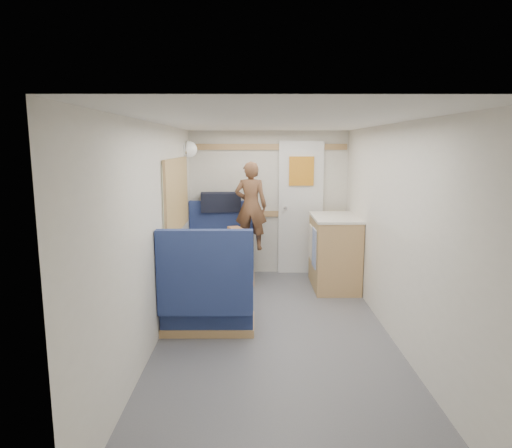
{
  "coord_description": "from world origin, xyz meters",
  "views": [
    {
      "loc": [
        -0.19,
        -4.11,
        1.8
      ],
      "look_at": [
        -0.18,
        0.9,
        0.93
      ],
      "focal_mm": 32.0,
      "sensor_mm": 36.0,
      "label": 1
    }
  ],
  "objects_px": {
    "dinette_table": "(215,254)",
    "tumbler_left": "(200,243)",
    "bench_near": "(208,301)",
    "dome_light": "(189,149)",
    "cheese_block": "(226,245)",
    "wine_glass": "(214,233)",
    "bread_loaf": "(236,232)",
    "bench_far": "(221,258)",
    "beer_glass": "(227,237)",
    "tray": "(220,243)",
    "pepper_grinder": "(222,236)",
    "orange_fruit": "(234,237)",
    "salt_grinder": "(206,235)",
    "person": "(251,206)",
    "galley_counter": "(334,251)",
    "duffel_bag": "(221,202)"
  },
  "relations": [
    {
      "from": "cheese_block",
      "to": "galley_counter",
      "type": "bearing_deg",
      "value": 35.09
    },
    {
      "from": "bench_near",
      "to": "tumbler_left",
      "type": "xyz_separation_m",
      "value": [
        -0.13,
        0.49,
        0.48
      ]
    },
    {
      "from": "bench_near",
      "to": "tray",
      "type": "bearing_deg",
      "value": 84.64
    },
    {
      "from": "pepper_grinder",
      "to": "dinette_table",
      "type": "bearing_deg",
      "value": -147.99
    },
    {
      "from": "duffel_bag",
      "to": "orange_fruit",
      "type": "relative_size",
      "value": 6.92
    },
    {
      "from": "dome_light",
      "to": "salt_grinder",
      "type": "height_order",
      "value": "dome_light"
    },
    {
      "from": "orange_fruit",
      "to": "bread_loaf",
      "type": "height_order",
      "value": "bread_loaf"
    },
    {
      "from": "duffel_bag",
      "to": "person",
      "type": "bearing_deg",
      "value": -46.74
    },
    {
      "from": "galley_counter",
      "to": "cheese_block",
      "type": "distance_m",
      "value": 1.63
    },
    {
      "from": "dome_light",
      "to": "beer_glass",
      "type": "distance_m",
      "value": 1.43
    },
    {
      "from": "galley_counter",
      "to": "tray",
      "type": "xyz_separation_m",
      "value": [
        -1.4,
        -0.7,
        0.26
      ]
    },
    {
      "from": "bench_far",
      "to": "beer_glass",
      "type": "xyz_separation_m",
      "value": [
        0.14,
        -0.91,
        0.47
      ]
    },
    {
      "from": "beer_glass",
      "to": "pepper_grinder",
      "type": "height_order",
      "value": "beer_glass"
    },
    {
      "from": "bench_near",
      "to": "orange_fruit",
      "type": "bearing_deg",
      "value": 74.41
    },
    {
      "from": "dome_light",
      "to": "galley_counter",
      "type": "bearing_deg",
      "value": -9.18
    },
    {
      "from": "bench_near",
      "to": "dome_light",
      "type": "bearing_deg",
      "value": 102.82
    },
    {
      "from": "orange_fruit",
      "to": "bread_loaf",
      "type": "xyz_separation_m",
      "value": [
        0.0,
        0.33,
        -0.0
      ]
    },
    {
      "from": "galley_counter",
      "to": "tumbler_left",
      "type": "height_order",
      "value": "galley_counter"
    },
    {
      "from": "person",
      "to": "tray",
      "type": "distance_m",
      "value": 1.01
    },
    {
      "from": "dinette_table",
      "to": "beer_glass",
      "type": "bearing_deg",
      "value": -17.13
    },
    {
      "from": "person",
      "to": "orange_fruit",
      "type": "height_order",
      "value": "person"
    },
    {
      "from": "person",
      "to": "wine_glass",
      "type": "xyz_separation_m",
      "value": [
        -0.4,
        -0.92,
        -0.18
      ]
    },
    {
      "from": "person",
      "to": "wine_glass",
      "type": "distance_m",
      "value": 1.02
    },
    {
      "from": "tray",
      "to": "dome_light",
      "type": "bearing_deg",
      "value": 114.64
    },
    {
      "from": "cheese_block",
      "to": "bread_loaf",
      "type": "distance_m",
      "value": 0.65
    },
    {
      "from": "beer_glass",
      "to": "galley_counter",
      "type": "bearing_deg",
      "value": 24.08
    },
    {
      "from": "cheese_block",
      "to": "bench_far",
      "type": "bearing_deg",
      "value": 96.94
    },
    {
      "from": "tray",
      "to": "cheese_block",
      "type": "relative_size",
      "value": 3.32
    },
    {
      "from": "tray",
      "to": "beer_glass",
      "type": "bearing_deg",
      "value": 54.98
    },
    {
      "from": "orange_fruit",
      "to": "wine_glass",
      "type": "height_order",
      "value": "wine_glass"
    },
    {
      "from": "galley_counter",
      "to": "tray",
      "type": "bearing_deg",
      "value": -153.53
    },
    {
      "from": "orange_fruit",
      "to": "beer_glass",
      "type": "relative_size",
      "value": 0.75
    },
    {
      "from": "dinette_table",
      "to": "tumbler_left",
      "type": "bearing_deg",
      "value": -109.13
    },
    {
      "from": "bench_far",
      "to": "pepper_grinder",
      "type": "distance_m",
      "value": 0.94
    },
    {
      "from": "person",
      "to": "orange_fruit",
      "type": "xyz_separation_m",
      "value": [
        -0.18,
        -0.82,
        -0.25
      ]
    },
    {
      "from": "dinette_table",
      "to": "pepper_grinder",
      "type": "height_order",
      "value": "pepper_grinder"
    },
    {
      "from": "bench_far",
      "to": "person",
      "type": "relative_size",
      "value": 0.91
    },
    {
      "from": "salt_grinder",
      "to": "bench_far",
      "type": "bearing_deg",
      "value": 81.53
    },
    {
      "from": "beer_glass",
      "to": "duffel_bag",
      "type": "bearing_deg",
      "value": 97.51
    },
    {
      "from": "wine_glass",
      "to": "tray",
      "type": "bearing_deg",
      "value": 18.47
    },
    {
      "from": "pepper_grinder",
      "to": "galley_counter",
      "type": "bearing_deg",
      "value": 19.81
    },
    {
      "from": "dinette_table",
      "to": "bench_far",
      "type": "relative_size",
      "value": 0.88
    },
    {
      "from": "bench_far",
      "to": "orange_fruit",
      "type": "height_order",
      "value": "bench_far"
    },
    {
      "from": "bench_far",
      "to": "beer_glass",
      "type": "relative_size",
      "value": 10.04
    },
    {
      "from": "person",
      "to": "tray",
      "type": "relative_size",
      "value": 3.37
    },
    {
      "from": "pepper_grinder",
      "to": "bread_loaf",
      "type": "bearing_deg",
      "value": 56.41
    },
    {
      "from": "cheese_block",
      "to": "wine_glass",
      "type": "bearing_deg",
      "value": 125.08
    },
    {
      "from": "bench_near",
      "to": "bread_loaf",
      "type": "height_order",
      "value": "bench_near"
    },
    {
      "from": "person",
      "to": "dome_light",
      "type": "bearing_deg",
      "value": 0.54
    },
    {
      "from": "orange_fruit",
      "to": "pepper_grinder",
      "type": "height_order",
      "value": "orange_fruit"
    }
  ]
}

